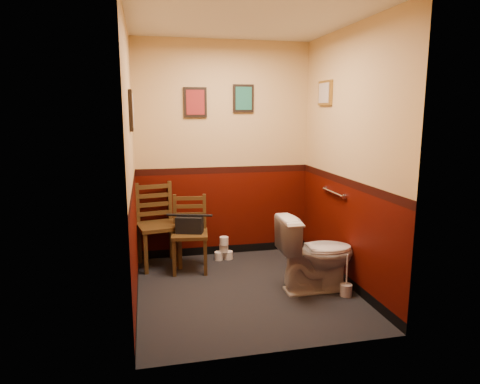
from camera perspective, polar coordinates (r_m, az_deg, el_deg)
The scene contains 17 objects.
floor at distance 4.60m, azimuth 0.69°, elevation -12.91°, with size 2.20×2.40×0.00m, color black.
ceiling at distance 4.30m, azimuth 0.78°, elevation 22.19°, with size 2.20×2.40×0.00m, color silver.
wall_back at distance 5.41m, azimuth -2.19°, elevation 5.48°, with size 2.20×2.70×0.00m, color #3E0802.
wall_front at distance 3.10m, azimuth 5.83°, elevation 1.48°, with size 2.20×2.70×0.00m, color #3E0802.
wall_left at distance 4.14m, azimuth -14.30°, elevation 3.52°, with size 2.40×2.70×0.00m, color #3E0802.
wall_right at distance 4.62m, azimuth 14.17°, elevation 4.25°, with size 2.40×2.70×0.00m, color #3E0802.
grab_bar at distance 4.89m, azimuth 12.33°, elevation -0.07°, with size 0.05×0.56×0.06m.
framed_print_back_a at distance 5.32m, azimuth -5.99°, elevation 11.80°, with size 0.28×0.04×0.36m.
framed_print_back_b at distance 5.42m, azimuth 0.46°, elevation 12.37°, with size 0.26×0.04×0.34m.
framed_print_left at distance 4.21m, azimuth -14.30°, elevation 10.47°, with size 0.04×0.30×0.38m.
framed_print_right at distance 5.13m, azimuth 11.26°, elevation 12.82°, with size 0.04×0.34×0.28m.
toilet at distance 4.54m, azimuth 10.10°, elevation -8.09°, with size 0.45×0.80×0.79m, color white.
toilet_brush at distance 4.57m, azimuth 13.95°, elevation -12.45°, with size 0.12×0.12×0.44m.
chair_left at distance 5.24m, azimuth -10.94°, elevation -4.34°, with size 0.54×0.54×1.00m.
chair_right at distance 5.05m, azimuth -6.70°, elevation -5.48°, with size 0.46×0.46×0.88m.
handbag at distance 4.99m, azimuth -6.74°, elevation -4.33°, with size 0.34×0.24×0.22m.
tp_stack at distance 5.43m, azimuth -2.17°, elevation -7.73°, with size 0.23×0.14×0.30m.
Camera 1 is at (-0.97, -4.10, 1.85)m, focal length 32.00 mm.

